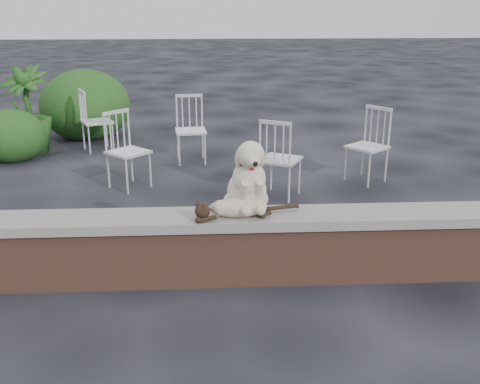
{
  "coord_description": "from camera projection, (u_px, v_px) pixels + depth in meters",
  "views": [
    {
      "loc": [
        0.34,
        -4.15,
        2.21
      ],
      "look_at": [
        0.58,
        0.2,
        0.7
      ],
      "focal_mm": 41.67,
      "sensor_mm": 36.0,
      "label": 1
    }
  ],
  "objects": [
    {
      "name": "potted_plant_b",
      "position": [
        26.0,
        110.0,
        8.26
      ],
      "size": [
        0.9,
        0.9,
        1.3
      ],
      "primitive_type": "imported",
      "rotation": [
        0.0,
        0.0,
        -0.28
      ],
      "color": "#154A18",
      "rests_on": "ground"
    },
    {
      "name": "chair_b",
      "position": [
        191.0,
        130.0,
        7.85
      ],
      "size": [
        0.61,
        0.61,
        0.94
      ],
      "primitive_type": null,
      "rotation": [
        0.0,
        0.0,
        0.1
      ],
      "color": "silver",
      "rests_on": "ground"
    },
    {
      "name": "shrubbery",
      "position": [
        74.0,
        112.0,
        9.07
      ],
      "size": [
        2.03,
        2.54,
        1.19
      ],
      "color": "#154A18",
      "rests_on": "ground"
    },
    {
      "name": "dog",
      "position": [
        247.0,
        174.0,
        4.45
      ],
      "size": [
        0.48,
        0.59,
        0.62
      ],
      "primitive_type": null,
      "rotation": [
        0.0,
        0.0,
        0.15
      ],
      "color": "beige",
      "rests_on": "capstone"
    },
    {
      "name": "chair_e",
      "position": [
        97.0,
        120.0,
        8.45
      ],
      "size": [
        0.74,
        0.74,
        0.94
      ],
      "primitive_type": null,
      "rotation": [
        0.0,
        0.0,
        2.01
      ],
      "color": "silver",
      "rests_on": "ground"
    },
    {
      "name": "chair_d",
      "position": [
        367.0,
        146.0,
        6.99
      ],
      "size": [
        0.79,
        0.79,
        0.94
      ],
      "primitive_type": null,
      "rotation": [
        0.0,
        0.0,
        -0.9
      ],
      "color": "silver",
      "rests_on": "ground"
    },
    {
      "name": "ground",
      "position": [
        172.0,
        281.0,
        4.62
      ],
      "size": [
        60.0,
        60.0,
        0.0
      ],
      "primitive_type": "plane",
      "color": "black",
      "rests_on": "ground"
    },
    {
      "name": "brick_wall",
      "position": [
        171.0,
        253.0,
        4.54
      ],
      "size": [
        6.0,
        0.3,
        0.5
      ],
      "primitive_type": "cube",
      "color": "brown",
      "rests_on": "ground"
    },
    {
      "name": "chair_c",
      "position": [
        280.0,
        158.0,
        6.45
      ],
      "size": [
        0.76,
        0.76,
        0.94
      ],
      "primitive_type": null,
      "rotation": [
        0.0,
        0.0,
        2.66
      ],
      "color": "silver",
      "rests_on": "ground"
    },
    {
      "name": "capstone",
      "position": [
        169.0,
        220.0,
        4.44
      ],
      "size": [
        6.2,
        0.4,
        0.08
      ],
      "primitive_type": "cube",
      "color": "slate",
      "rests_on": "brick_wall"
    },
    {
      "name": "chair_a",
      "position": [
        128.0,
        151.0,
        6.76
      ],
      "size": [
        0.79,
        0.79,
        0.94
      ],
      "primitive_type": null,
      "rotation": [
        0.0,
        0.0,
        0.8
      ],
      "color": "silver",
      "rests_on": "ground"
    },
    {
      "name": "cat",
      "position": [
        238.0,
        206.0,
        4.38
      ],
      "size": [
        1.05,
        0.4,
        0.17
      ],
      "primitive_type": null,
      "rotation": [
        0.0,
        0.0,
        0.15
      ],
      "color": "tan",
      "rests_on": "capstone"
    }
  ]
}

